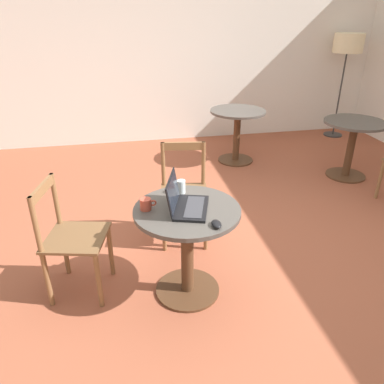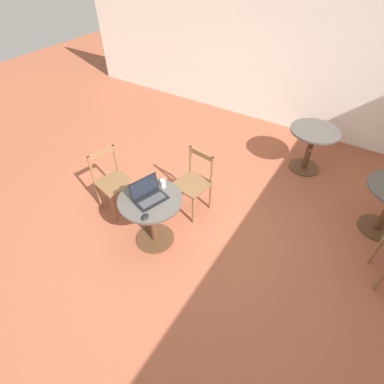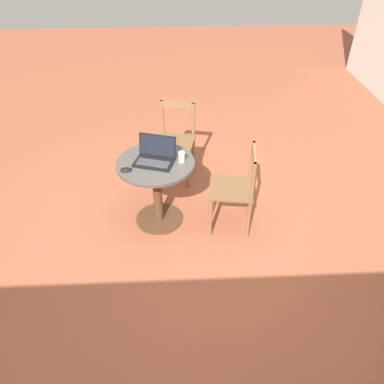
{
  "view_description": "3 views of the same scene",
  "coord_description": "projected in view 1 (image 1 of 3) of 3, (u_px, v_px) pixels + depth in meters",
  "views": [
    {
      "loc": [
        -0.85,
        -2.52,
        1.91
      ],
      "look_at": [
        -0.31,
        0.12,
        0.57
      ],
      "focal_mm": 35.0,
      "sensor_mm": 36.0,
      "label": 1
    },
    {
      "loc": [
        1.23,
        -2.14,
        2.99
      ],
      "look_at": [
        -0.2,
        0.11,
        0.55
      ],
      "focal_mm": 28.0,
      "sensor_mm": 36.0,
      "label": 2
    },
    {
      "loc": [
        2.44,
        -0.18,
        2.58
      ],
      "look_at": [
        -0.12,
        -0.05,
        0.59
      ],
      "focal_mm": 35.0,
      "sensor_mm": 36.0,
      "label": 3
    }
  ],
  "objects": [
    {
      "name": "laptop",
      "position": [
        186.0,
        203.0,
        2.47
      ],
      "size": [
        0.34,
        0.41,
        0.22
      ],
      "color": "black",
      "rests_on": "cafe_table_near"
    },
    {
      "name": "cafe_table_mid",
      "position": [
        353.0,
        138.0,
        4.48
      ],
      "size": [
        0.72,
        0.72,
        0.7
      ],
      "color": "#51331E",
      "rests_on": "ground_plane"
    },
    {
      "name": "cafe_table_near",
      "position": [
        187.0,
        234.0,
        2.59
      ],
      "size": [
        0.72,
        0.72,
        0.7
      ],
      "color": "#51331E",
      "rests_on": "ground_plane"
    },
    {
      "name": "drinking_glass",
      "position": [
        181.0,
        187.0,
        2.69
      ],
      "size": [
        0.06,
        0.06,
        0.1
      ],
      "color": "silver",
      "rests_on": "cafe_table_near"
    },
    {
      "name": "wall_back",
      "position": [
        171.0,
        49.0,
        5.44
      ],
      "size": [
        9.4,
        0.06,
        2.7
      ],
      "color": "white",
      "rests_on": "ground_plane"
    },
    {
      "name": "ground_plane",
      "position": [
        230.0,
        254.0,
        3.21
      ],
      "size": [
        16.0,
        16.0,
        0.0
      ],
      "primitive_type": "plane",
      "color": "#9E5138"
    },
    {
      "name": "chair_near_left",
      "position": [
        71.0,
        239.0,
        2.63
      ],
      "size": [
        0.49,
        0.49,
        0.86
      ],
      "color": "brown",
      "rests_on": "ground_plane"
    },
    {
      "name": "chair_near_back",
      "position": [
        184.0,
        193.0,
        3.28
      ],
      "size": [
        0.46,
        0.46,
        0.86
      ],
      "color": "brown",
      "rests_on": "ground_plane"
    },
    {
      "name": "floor_lamp",
      "position": [
        348.0,
        47.0,
        5.57
      ],
      "size": [
        0.43,
        0.43,
        1.56
      ],
      "color": "#333333",
      "rests_on": "ground_plane"
    },
    {
      "name": "mouse",
      "position": [
        216.0,
        224.0,
        2.29
      ],
      "size": [
        0.06,
        0.1,
        0.03
      ],
      "color": "black",
      "rests_on": "cafe_table_near"
    },
    {
      "name": "cafe_table_far",
      "position": [
        237.0,
        125.0,
        4.94
      ],
      "size": [
        0.72,
        0.72,
        0.7
      ],
      "color": "#51331E",
      "rests_on": "ground_plane"
    },
    {
      "name": "mug",
      "position": [
        146.0,
        204.0,
        2.47
      ],
      "size": [
        0.11,
        0.08,
        0.08
      ],
      "color": "#C64C38",
      "rests_on": "cafe_table_near"
    }
  ]
}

